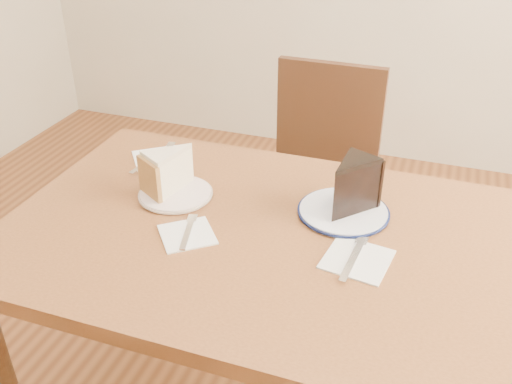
# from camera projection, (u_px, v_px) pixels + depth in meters

# --- Properties ---
(table) EXTENTS (1.20, 0.80, 0.75)m
(table) POSITION_uv_depth(u_px,v_px,m) (258.00, 263.00, 1.39)
(table) COLOR #552E17
(table) RESTS_ON ground
(chair_far) EXTENTS (0.45, 0.45, 0.90)m
(chair_far) POSITION_uv_depth(u_px,v_px,m) (315.00, 185.00, 2.01)
(chair_far) COLOR black
(chair_far) RESTS_ON ground
(plate_cream) EXTENTS (0.18, 0.18, 0.01)m
(plate_cream) POSITION_uv_depth(u_px,v_px,m) (176.00, 194.00, 1.46)
(plate_cream) COLOR silver
(plate_cream) RESTS_ON table
(plate_navy) EXTENTS (0.21, 0.21, 0.01)m
(plate_navy) POSITION_uv_depth(u_px,v_px,m) (343.00, 212.00, 1.39)
(plate_navy) COLOR white
(plate_navy) RESTS_ON table
(carrot_cake) EXTENTS (0.14, 0.15, 0.10)m
(carrot_cake) POSITION_uv_depth(u_px,v_px,m) (172.00, 171.00, 1.46)
(carrot_cake) COLOR #F2E8C8
(carrot_cake) RESTS_ON plate_cream
(chocolate_cake) EXTENTS (0.13, 0.15, 0.12)m
(chocolate_cake) POSITION_uv_depth(u_px,v_px,m) (349.00, 189.00, 1.35)
(chocolate_cake) COLOR black
(chocolate_cake) RESTS_ON plate_navy
(napkin_cream) EXTENTS (0.17, 0.17, 0.00)m
(napkin_cream) POSITION_uv_depth(u_px,v_px,m) (187.00, 235.00, 1.32)
(napkin_cream) COLOR white
(napkin_cream) RESTS_ON table
(napkin_navy) EXTENTS (0.15, 0.15, 0.00)m
(napkin_navy) POSITION_uv_depth(u_px,v_px,m) (357.00, 259.00, 1.23)
(napkin_navy) COLOR white
(napkin_navy) RESTS_ON table
(napkin_spare) EXTENTS (0.18, 0.18, 0.00)m
(napkin_spare) POSITION_uv_depth(u_px,v_px,m) (158.00, 158.00, 1.64)
(napkin_spare) COLOR white
(napkin_spare) RESTS_ON table
(fork_cream) EXTENTS (0.05, 0.14, 0.00)m
(fork_cream) POSITION_uv_depth(u_px,v_px,m) (188.00, 232.00, 1.32)
(fork_cream) COLOR silver
(fork_cream) RESTS_ON napkin_cream
(knife_navy) EXTENTS (0.03, 0.17, 0.00)m
(knife_navy) POSITION_uv_depth(u_px,v_px,m) (353.00, 259.00, 1.23)
(knife_navy) COLOR silver
(knife_navy) RESTS_ON napkin_navy
(fork_spare) EXTENTS (0.04, 0.14, 0.00)m
(fork_spare) POSITION_uv_depth(u_px,v_px,m) (165.00, 153.00, 1.66)
(fork_spare) COLOR silver
(fork_spare) RESTS_ON napkin_spare
(knife_spare) EXTENTS (0.04, 0.16, 0.00)m
(knife_spare) POSITION_uv_depth(u_px,v_px,m) (148.00, 162.00, 1.62)
(knife_spare) COLOR silver
(knife_spare) RESTS_ON napkin_spare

